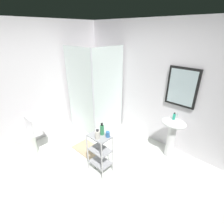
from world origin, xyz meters
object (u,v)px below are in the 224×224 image
Objects in this scene: rinse_cup at (108,134)px; bath_mat at (88,149)px; storage_cart at (100,151)px; body_wash_bottle_green at (102,130)px; shower_stall at (96,112)px; pedestal_sink at (172,131)px; hand_soap_bottle at (174,116)px; toilet at (28,139)px; lotion_bottle_white at (98,135)px.

rinse_cup is 0.16× the size of bath_mat.
rinse_cup is at bearing 33.03° from storage_cart.
shower_stall is at bearing 142.95° from body_wash_bottle_green.
bath_mat is (-0.75, 0.13, -0.78)m from rinse_cup.
pedestal_sink is at bearing 58.86° from body_wash_bottle_green.
pedestal_sink is 1.41m from storage_cart.
shower_stall is 1.87m from hand_soap_bottle.
pedestal_sink is (1.81, 0.32, 0.12)m from shower_stall.
storage_cart reaches higher than bath_mat.
pedestal_sink reaches higher than bath_mat.
toilet is 1.67m from body_wash_bottle_green.
lotion_bottle_white is 1.08m from bath_mat.
lotion_bottle_white is at bearing -117.47° from pedestal_sink.
pedestal_sink is 2.84m from toilet.
pedestal_sink is at bearing 37.17° from bath_mat.
storage_cart is at bearing -119.86° from pedestal_sink.
shower_stall is 1.54m from lotion_bottle_white.
hand_soap_bottle is at bearing 61.07° from storage_cart.
toilet is (-2.12, -1.87, -0.26)m from pedestal_sink.
toilet is 2.87m from hand_soap_bottle.
rinse_cup is at bearing -116.02° from hand_soap_bottle.
pedestal_sink is 1.07× the size of toilet.
bath_mat is (-0.63, 0.21, -0.43)m from storage_cart.
lotion_bottle_white is (1.45, 0.58, 0.50)m from toilet.
hand_soap_bottle is (-0.02, 0.01, 0.29)m from pedestal_sink.
hand_soap_bottle is 1.87m from bath_mat.
hand_soap_bottle is 0.83× the size of lotion_bottle_white.
pedestal_sink reaches higher than storage_cart.
shower_stall is 2.63× the size of toilet.
lotion_bottle_white is (-0.65, -1.30, -0.06)m from hand_soap_bottle.
toilet is at bearing -132.37° from bath_mat.
lotion_bottle_white is 0.27× the size of bath_mat.
shower_stall reaches higher than storage_cart.
lotion_bottle_white is 0.77× the size of body_wash_bottle_green.
rinse_cup is at bearing 59.15° from lotion_bottle_white.
rinse_cup reaches higher than pedestal_sink.
shower_stall is at bearing -170.00° from pedestal_sink.
hand_soap_bottle reaches higher than rinse_cup.
pedestal_sink is 1.47m from lotion_bottle_white.
pedestal_sink is at bearing 62.96° from rinse_cup.
body_wash_bottle_green reaches higher than hand_soap_bottle.
lotion_bottle_white is (1.14, -0.97, 0.35)m from shower_stall.
hand_soap_bottle is 1.45m from lotion_bottle_white.
shower_stall is at bearing 78.82° from toilet.
shower_stall is 2.47× the size of pedestal_sink.
storage_cart is at bearing 115.32° from lotion_bottle_white.
pedestal_sink is at bearing 62.53° from lotion_bottle_white.
pedestal_sink is 1.09× the size of storage_cart.
lotion_bottle_white is at bearing -40.28° from shower_stall.
shower_stall reaches higher than body_wash_bottle_green.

